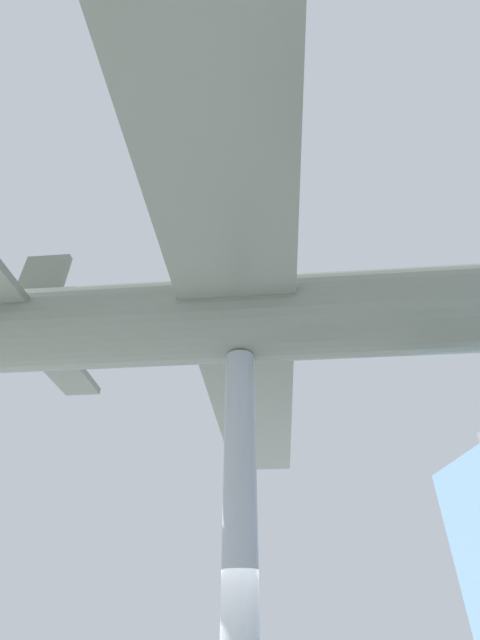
{
  "coord_description": "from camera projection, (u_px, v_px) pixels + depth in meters",
  "views": [
    {
      "loc": [
        7.47,
        -0.39,
        1.81
      ],
      "look_at": [
        0.0,
        0.0,
        7.17
      ],
      "focal_mm": 24.0,
      "sensor_mm": 36.0,
      "label": 1
    }
  ],
  "objects": [
    {
      "name": "support_pylon_central",
      "position": [
        240.0,
        525.0,
        6.85
      ],
      "size": [
        0.57,
        0.57,
        6.24
      ],
      "color": "#999EA3",
      "rests_on": "ground_plane"
    },
    {
      "name": "suspended_airplane",
      "position": [
        246.0,
        319.0,
        9.2
      ],
      "size": [
        21.26,
        12.54,
        3.16
      ],
      "rotation": [
        0.0,
        0.0,
        -0.14
      ],
      "color": "slate",
      "rests_on": "support_pylon_central"
    }
  ]
}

